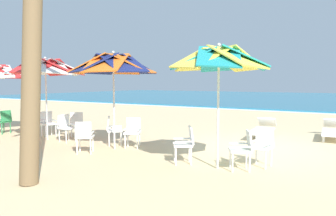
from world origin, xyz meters
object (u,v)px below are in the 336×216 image
object	(u,v)px
plastic_chair_9	(4,120)
plastic_chair_7	(48,122)
plastic_chair_6	(77,123)
plastic_chair_3	(133,130)
plastic_chair_0	(186,142)
plastic_chair_8	(66,126)
plastic_chair_1	(262,144)
plastic_chair_5	(84,135)
beach_umbrella_0	(219,60)
plastic_chair_2	(243,148)
sun_lounger_0	(333,131)
sun_lounger_1	(263,129)
plastic_chair_4	(113,129)
beach_umbrella_2	(45,68)
beach_umbrella_1	(113,65)

from	to	relation	value
plastic_chair_9	plastic_chair_7	bearing A→B (deg)	15.11
plastic_chair_7	plastic_chair_6	bearing A→B (deg)	24.02
plastic_chair_3	plastic_chair_7	bearing A→B (deg)	-179.20
plastic_chair_0	plastic_chair_6	xyz separation A→B (m)	(-4.92, 1.17, 0.00)
plastic_chair_8	plastic_chair_9	bearing A→B (deg)	-177.53
plastic_chair_1	plastic_chair_5	world-z (taller)	same
plastic_chair_5	beach_umbrella_0	bearing A→B (deg)	7.64
plastic_chair_1	plastic_chair_8	bearing A→B (deg)	-177.05
beach_umbrella_0	plastic_chair_7	bearing A→B (deg)	173.39
plastic_chair_2	plastic_chair_8	size ratio (longest dim) A/B	1.00
plastic_chair_7	sun_lounger_0	xyz separation A→B (m)	(8.61, 4.62, -0.22)
beach_umbrella_0	plastic_chair_7	size ratio (longest dim) A/B	3.16
plastic_chair_1	sun_lounger_1	bearing A→B (deg)	104.38
plastic_chair_3	plastic_chair_4	xyz separation A→B (m)	(-0.72, -0.06, 0.00)
plastic_chair_5	sun_lounger_0	world-z (taller)	plastic_chair_5
plastic_chair_2	plastic_chair_9	size ratio (longest dim) A/B	1.00
plastic_chair_5	plastic_chair_6	xyz separation A→B (m)	(-2.15, 1.69, 0.00)
plastic_chair_0	plastic_chair_3	size ratio (longest dim) A/B	1.00
beach_umbrella_0	plastic_chair_0	distance (m)	2.05
plastic_chair_9	sun_lounger_0	xyz separation A→B (m)	(10.44, 5.12, -0.22)
plastic_chair_7	sun_lounger_1	world-z (taller)	plastic_chair_7
plastic_chair_5	plastic_chair_3	bearing A→B (deg)	65.15
beach_umbrella_2	beach_umbrella_1	bearing A→B (deg)	0.88
sun_lounger_0	plastic_chair_2	bearing A→B (deg)	-104.79
beach_umbrella_2	plastic_chair_8	distance (m)	2.03
beach_umbrella_2	plastic_chair_8	xyz separation A→B (m)	(0.78, 0.10, -1.87)
sun_lounger_1	plastic_chair_4	bearing A→B (deg)	-133.50
plastic_chair_5	plastic_chair_8	world-z (taller)	same
beach_umbrella_0	plastic_chair_1	bearing A→B (deg)	43.48
plastic_chair_1	plastic_chair_3	size ratio (longest dim) A/B	1.00
plastic_chair_5	plastic_chair_4	bearing A→B (deg)	95.35
plastic_chair_0	plastic_chair_3	xyz separation A→B (m)	(-2.16, 0.79, 0.00)
beach_umbrella_2	sun_lounger_1	distance (m)	7.56
plastic_chair_6	plastic_chair_8	world-z (taller)	same
plastic_chair_1	plastic_chair_6	bearing A→B (deg)	175.84
plastic_chair_1	plastic_chair_7	xyz separation A→B (m)	(-7.48, 0.04, 0.00)
beach_umbrella_2	sun_lounger_0	distance (m)	9.74
plastic_chair_4	plastic_chair_6	bearing A→B (deg)	167.87
plastic_chair_1	sun_lounger_0	size ratio (longest dim) A/B	0.40
plastic_chair_8	plastic_chair_2	bearing A→B (deg)	-2.56
beach_umbrella_1	plastic_chair_3	distance (m)	1.96
beach_umbrella_0	beach_umbrella_1	world-z (taller)	beach_umbrella_1
plastic_chair_2	plastic_chair_4	xyz separation A→B (m)	(-4.22, 0.62, 0.00)
plastic_chair_3	plastic_chair_8	distance (m)	2.41
plastic_chair_1	beach_umbrella_1	bearing A→B (deg)	-174.77
plastic_chair_1	plastic_chair_4	bearing A→B (deg)	179.53
plastic_chair_8	beach_umbrella_2	bearing A→B (deg)	-172.79
beach_umbrella_0	plastic_chair_3	size ratio (longest dim) A/B	3.16
beach_umbrella_0	plastic_chair_6	bearing A→B (deg)	168.10
beach_umbrella_2	plastic_chair_6	distance (m)	2.11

